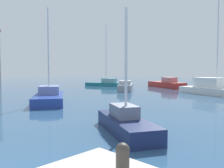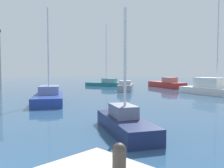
{
  "view_description": "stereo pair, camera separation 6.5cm",
  "coord_description": "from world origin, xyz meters",
  "px_view_note": "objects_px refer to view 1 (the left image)",
  "views": [
    {
      "loc": [
        -0.64,
        -4.3,
        2.67
      ],
      "look_at": [
        19.12,
        14.92,
        1.19
      ],
      "focal_mm": 36.44,
      "sensor_mm": 36.0,
      "label": 1
    },
    {
      "loc": [
        -0.59,
        -4.35,
        2.67
      ],
      "look_at": [
        19.12,
        14.92,
        1.19
      ],
      "focal_mm": 36.44,
      "sensor_mm": 36.0,
      "label": 2
    }
  ],
  "objects_px": {
    "motorboat_red_inner_mooring": "(166,84)",
    "sailboat_teal_outer_mooring": "(107,83)",
    "sailboat_blue_near_pier": "(49,97)",
    "motorboat_grey_distant_north": "(126,87)",
    "sailboat_white_far_right": "(214,89)",
    "mooring_bollard": "(123,157)",
    "sailboat_navy_center_channel": "(126,122)"
  },
  "relations": [
    {
      "from": "motorboat_red_inner_mooring",
      "to": "sailboat_teal_outer_mooring",
      "type": "bearing_deg",
      "value": 114.37
    },
    {
      "from": "sailboat_navy_center_channel",
      "to": "sailboat_blue_near_pier",
      "type": "bearing_deg",
      "value": 76.32
    },
    {
      "from": "motorboat_grey_distant_north",
      "to": "sailboat_white_far_right",
      "type": "bearing_deg",
      "value": -75.8
    },
    {
      "from": "motorboat_red_inner_mooring",
      "to": "motorboat_grey_distant_north",
      "type": "height_order",
      "value": "motorboat_red_inner_mooring"
    },
    {
      "from": "sailboat_white_far_right",
      "to": "motorboat_grey_distant_north",
      "type": "distance_m",
      "value": 11.7
    },
    {
      "from": "sailboat_blue_near_pier",
      "to": "sailboat_white_far_right",
      "type": "height_order",
      "value": "sailboat_white_far_right"
    },
    {
      "from": "sailboat_teal_outer_mooring",
      "to": "motorboat_grey_distant_north",
      "type": "distance_m",
      "value": 10.54
    },
    {
      "from": "sailboat_white_far_right",
      "to": "sailboat_teal_outer_mooring",
      "type": "distance_m",
      "value": 20.65
    },
    {
      "from": "mooring_bollard",
      "to": "sailboat_white_far_right",
      "type": "relative_size",
      "value": 0.04
    },
    {
      "from": "sailboat_white_far_right",
      "to": "sailboat_navy_center_channel",
      "type": "distance_m",
      "value": 20.36
    },
    {
      "from": "sailboat_white_far_right",
      "to": "sailboat_navy_center_channel",
      "type": "height_order",
      "value": "sailboat_white_far_right"
    },
    {
      "from": "sailboat_teal_outer_mooring",
      "to": "sailboat_white_far_right",
      "type": "bearing_deg",
      "value": -96.47
    },
    {
      "from": "sailboat_blue_near_pier",
      "to": "motorboat_grey_distant_north",
      "type": "height_order",
      "value": "sailboat_blue_near_pier"
    },
    {
      "from": "motorboat_red_inner_mooring",
      "to": "sailboat_white_far_right",
      "type": "height_order",
      "value": "sailboat_white_far_right"
    },
    {
      "from": "sailboat_blue_near_pier",
      "to": "motorboat_red_inner_mooring",
      "type": "distance_m",
      "value": 24.42
    },
    {
      "from": "motorboat_red_inner_mooring",
      "to": "sailboat_blue_near_pier",
      "type": "bearing_deg",
      "value": -172.9
    },
    {
      "from": "sailboat_blue_near_pier",
      "to": "sailboat_white_far_right",
      "type": "bearing_deg",
      "value": -23.34
    },
    {
      "from": "sailboat_blue_near_pier",
      "to": "sailboat_white_far_right",
      "type": "relative_size",
      "value": 0.61
    },
    {
      "from": "sailboat_teal_outer_mooring",
      "to": "motorboat_grey_distant_north",
      "type": "xyz_separation_m",
      "value": [
        -5.19,
        -9.17,
        0.0
      ]
    },
    {
      "from": "sailboat_blue_near_pier",
      "to": "motorboat_red_inner_mooring",
      "type": "xyz_separation_m",
      "value": [
        24.24,
        3.02,
        0.05
      ]
    },
    {
      "from": "sailboat_white_far_right",
      "to": "motorboat_red_inner_mooring",
      "type": "bearing_deg",
      "value": 56.92
    },
    {
      "from": "sailboat_blue_near_pier",
      "to": "sailboat_navy_center_channel",
      "type": "height_order",
      "value": "sailboat_blue_near_pier"
    },
    {
      "from": "motorboat_red_inner_mooring",
      "to": "sailboat_teal_outer_mooring",
      "type": "height_order",
      "value": "sailboat_teal_outer_mooring"
    },
    {
      "from": "motorboat_red_inner_mooring",
      "to": "sailboat_navy_center_channel",
      "type": "bearing_deg",
      "value": -152.51
    },
    {
      "from": "sailboat_white_far_right",
      "to": "sailboat_navy_center_channel",
      "type": "relative_size",
      "value": 2.44
    },
    {
      "from": "motorboat_grey_distant_north",
      "to": "sailboat_blue_near_pier",
      "type": "bearing_deg",
      "value": -165.16
    },
    {
      "from": "sailboat_white_far_right",
      "to": "mooring_bollard",
      "type": "bearing_deg",
      "value": -163.2
    },
    {
      "from": "sailboat_blue_near_pier",
      "to": "motorboat_grey_distant_north",
      "type": "xyz_separation_m",
      "value": [
        14.51,
        3.85,
        -0.01
      ]
    },
    {
      "from": "sailboat_navy_center_channel",
      "to": "motorboat_red_inner_mooring",
      "type": "bearing_deg",
      "value": 27.49
    },
    {
      "from": "sailboat_blue_near_pier",
      "to": "sailboat_white_far_right",
      "type": "xyz_separation_m",
      "value": [
        17.38,
        -7.5,
        0.15
      ]
    },
    {
      "from": "mooring_bollard",
      "to": "sailboat_white_far_right",
      "type": "distance_m",
      "value": 25.87
    },
    {
      "from": "sailboat_blue_near_pier",
      "to": "motorboat_grey_distant_north",
      "type": "bearing_deg",
      "value": 14.84
    }
  ]
}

